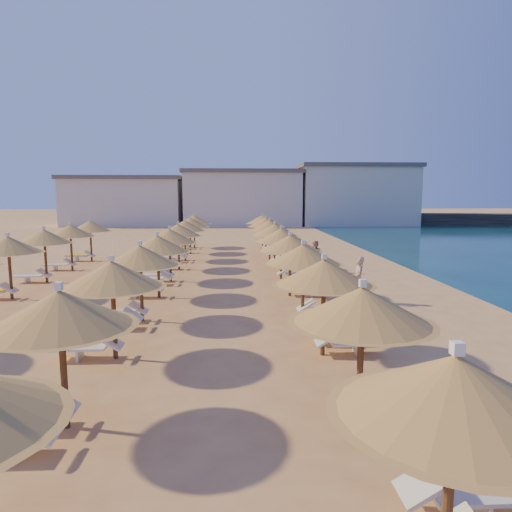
{
  "coord_description": "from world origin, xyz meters",
  "views": [
    {
      "loc": [
        0.13,
        -17.11,
        4.19
      ],
      "look_at": [
        1.19,
        4.0,
        1.3
      ],
      "focal_mm": 32.0,
      "sensor_mm": 36.0,
      "label": 1
    }
  ],
  "objects": [
    {
      "name": "parasol_row_west",
      "position": [
        -2.9,
        2.98,
        2.15
      ],
      "size": [
        2.69,
        33.98,
        2.67
      ],
      "color": "brown",
      "rests_on": "ground"
    },
    {
      "name": "beachgoer_b",
      "position": [
        4.52,
        6.88,
        0.86
      ],
      "size": [
        1.04,
        1.06,
        1.72
      ],
      "primitive_type": "imported",
      "rotation": [
        0.0,
        0.0,
        -0.87
      ],
      "color": "tan",
      "rests_on": "ground"
    },
    {
      "name": "hotel_blocks",
      "position": [
        2.41,
        44.52,
        3.7
      ],
      "size": [
        46.67,
        9.24,
        8.1
      ],
      "color": "beige",
      "rests_on": "ground"
    },
    {
      "name": "ground",
      "position": [
        0.0,
        0.0,
        0.0
      ],
      "size": [
        220.0,
        220.0,
        0.0
      ],
      "primitive_type": "plane",
      "color": "#E1A762",
      "rests_on": "ground"
    },
    {
      "name": "jetty",
      "position": [
        26.6,
        43.9,
        0.75
      ],
      "size": [
        30.27,
        7.78,
        1.5
      ],
      "primitive_type": "cube",
      "rotation": [
        0.0,
        0.0,
        -0.13
      ],
      "color": "black",
      "rests_on": "ground"
    },
    {
      "name": "loungers",
      "position": [
        -1.86,
        2.87,
        0.34
      ],
      "size": [
        14.37,
        31.86,
        0.66
      ],
      "color": "silver",
      "rests_on": "ground"
    },
    {
      "name": "parasol_row_inland",
      "position": [
        -8.76,
        2.98,
        2.15
      ],
      "size": [
        2.69,
        20.07,
        2.67
      ],
      "color": "brown",
      "rests_on": "ground"
    },
    {
      "name": "beachgoer_a",
      "position": [
        4.95,
        -0.04,
        0.9
      ],
      "size": [
        0.52,
        0.71,
        1.81
      ],
      "primitive_type": "imported",
      "rotation": [
        0.0,
        0.0,
        -1.71
      ],
      "color": "tan",
      "rests_on": "ground"
    },
    {
      "name": "parasol_row_east",
      "position": [
        2.45,
        2.98,
        2.15
      ],
      "size": [
        2.69,
        33.98,
        2.67
      ],
      "color": "brown",
      "rests_on": "ground"
    }
  ]
}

